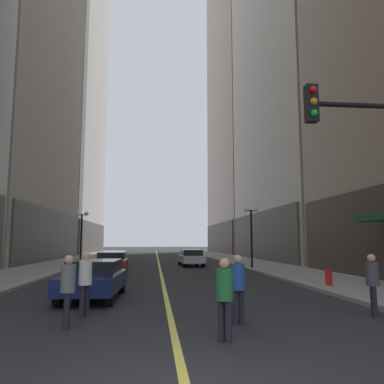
{
  "coord_description": "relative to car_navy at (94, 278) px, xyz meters",
  "views": [
    {
      "loc": [
        -0.45,
        -5.1,
        1.98
      ],
      "look_at": [
        3.49,
        34.95,
        7.16
      ],
      "focal_mm": 35.91,
      "sensor_mm": 36.0,
      "label": 1
    }
  ],
  "objects": [
    {
      "name": "street_lamp_right_mid",
      "position": [
        8.9,
        12.83,
        2.54
      ],
      "size": [
        1.06,
        0.36,
        4.43
      ],
      "color": "black",
      "rests_on": "ground"
    },
    {
      "name": "pedestrian_with_orange_bag",
      "position": [
        7.89,
        -3.93,
        0.23
      ],
      "size": [
        0.44,
        0.44,
        1.64
      ],
      "color": "black",
      "rests_on": "ground"
    },
    {
      "name": "fire_hydrant_right",
      "position": [
        9.4,
        1.96,
        -0.32
      ],
      "size": [
        0.28,
        0.28,
        0.8
      ],
      "primitive_type": "cylinder",
      "color": "red",
      "rests_on": "ground"
    },
    {
      "name": "sidewalk_right",
      "position": [
        10.75,
        26.21,
        -0.64
      ],
      "size": [
        4.5,
        78.0,
        0.15
      ],
      "primitive_type": "cube",
      "color": "gray",
      "rests_on": "ground"
    },
    {
      "name": "pedestrian_in_grey_suit",
      "position": [
        0.08,
        -4.55,
        0.25
      ],
      "size": [
        0.39,
        0.39,
        1.66
      ],
      "color": "black",
      "rests_on": "ground"
    },
    {
      "name": "building_right_far",
      "position": [
        20.44,
        51.21,
        38.56
      ],
      "size": [
        15.04,
        26.0,
        78.7
      ],
      "color": "gray",
      "rests_on": "ground"
    },
    {
      "name": "sidewalk_left",
      "position": [
        -5.75,
        26.21,
        -0.64
      ],
      "size": [
        4.5,
        78.0,
        0.15
      ],
      "primitive_type": "cube",
      "color": "gray",
      "rests_on": "ground"
    },
    {
      "name": "car_navy",
      "position": [
        0.0,
        0.0,
        0.0
      ],
      "size": [
        1.96,
        4.38,
        1.32
      ],
      "color": "#141E4C",
      "rests_on": "ground"
    },
    {
      "name": "pedestrian_in_white_shirt",
      "position": [
        0.23,
        -3.16,
        0.27
      ],
      "size": [
        0.48,
        0.48,
        1.69
      ],
      "color": "black",
      "rests_on": "ground"
    },
    {
      "name": "car_silver",
      "position": [
        5.03,
        17.28,
        0.0
      ],
      "size": [
        1.89,
        4.64,
        1.32
      ],
      "color": "#B7B7BC",
      "rests_on": "ground"
    },
    {
      "name": "lane_centre_stripe",
      "position": [
        2.5,
        26.21,
        -0.71
      ],
      "size": [
        0.16,
        70.0,
        0.01
      ],
      "primitive_type": "cube",
      "color": "#E5D64C",
      "rests_on": "ground"
    },
    {
      "name": "ground_plane",
      "position": [
        2.5,
        26.21,
        -0.72
      ],
      "size": [
        200.0,
        200.0,
        0.0
      ],
      "primitive_type": "plane",
      "color": "#262628"
    },
    {
      "name": "car_red",
      "position": [
        -0.49,
        10.16,
        -0.0
      ],
      "size": [
        1.79,
        4.14,
        1.32
      ],
      "color": "#B21919",
      "rests_on": "ground"
    },
    {
      "name": "building_left_far",
      "position": [
        -12.98,
        51.21,
        24.97
      ],
      "size": [
        10.15,
        26.0,
        51.58
      ],
      "color": "#B7AD99",
      "rests_on": "ground"
    },
    {
      "name": "pedestrian_in_green_parka",
      "position": [
        3.48,
        -6.07,
        0.24
      ],
      "size": [
        0.48,
        0.48,
        1.65
      ],
      "color": "black",
      "rests_on": "ground"
    },
    {
      "name": "street_lamp_left_far",
      "position": [
        -3.9,
        18.48,
        2.54
      ],
      "size": [
        1.06,
        0.36,
        4.43
      ],
      "color": "black",
      "rests_on": "ground"
    },
    {
      "name": "pedestrian_in_blue_hoodie",
      "position": [
        4.1,
        -4.48,
        0.24
      ],
      "size": [
        0.37,
        0.37,
        1.65
      ],
      "color": "black",
      "rests_on": "ground"
    }
  ]
}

